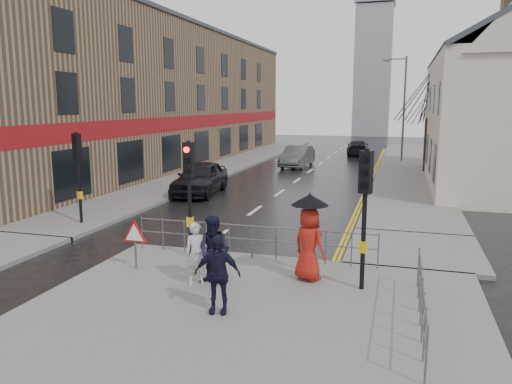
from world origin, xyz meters
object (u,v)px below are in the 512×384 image
Objects in this scene: pedestrian_with_umbrella at (309,235)px; pedestrian_a at (196,254)px; car_parked at (200,178)px; pedestrian_d at (217,274)px; car_mid at (297,156)px; pedestrian_b at (214,251)px.

pedestrian_a is at bearing -157.43° from pedestrian_with_umbrella.
pedestrian_with_umbrella is 0.45× the size of car_parked.
car_mid is (-3.66, 26.19, -0.22)m from pedestrian_d.
pedestrian_b is 1.02× the size of pedestrian_d.
pedestrian_with_umbrella is (2.61, 1.08, 0.39)m from pedestrian_a.
car_mid is at bearing 88.21° from pedestrian_d.
pedestrian_b is 0.35× the size of car_parked.
pedestrian_a is 0.70× the size of pedestrian_with_umbrella.
pedestrian_with_umbrella is at bearing 30.79° from pedestrian_b.
car_parked is (-7.67, 11.31, -0.47)m from pedestrian_with_umbrella.
pedestrian_d is at bearing -70.75° from car_parked.
pedestrian_a is at bearing -163.72° from pedestrian_b.
pedestrian_a is 2.85m from pedestrian_with_umbrella.
car_parked is at bearing -98.33° from car_mid.
car_mid is (-2.56, 24.73, -0.14)m from pedestrian_a.
pedestrian_with_umbrella is 1.30× the size of pedestrian_d.
pedestrian_with_umbrella reaches higher than pedestrian_b.
car_parked is (-5.06, 12.40, -0.08)m from pedestrian_a.
pedestrian_a is 0.90× the size of pedestrian_b.
pedestrian_b is (0.44, 0.08, 0.09)m from pedestrian_a.
pedestrian_b is 2.40m from pedestrian_with_umbrella.
pedestrian_with_umbrella is at bearing -74.55° from car_mid.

